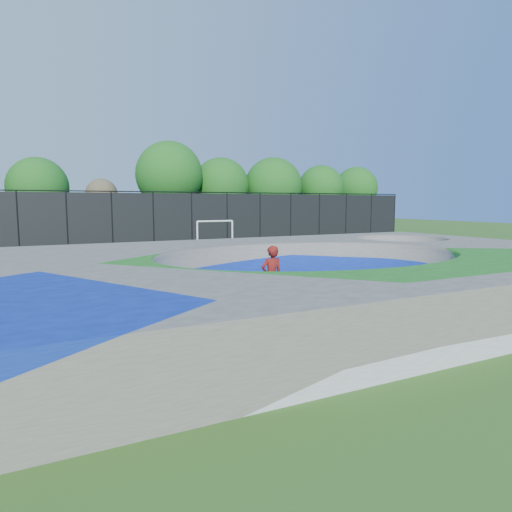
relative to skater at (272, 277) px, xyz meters
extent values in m
plane|color=#2B5517|center=(2.13, 0.93, -0.95)|extent=(120.00, 120.00, 0.00)
cube|color=gray|center=(2.13, 0.93, -0.20)|extent=(22.00, 14.00, 1.50)
imported|color=red|center=(0.00, 0.00, 0.00)|extent=(0.70, 0.46, 1.91)
cube|color=black|center=(0.00, 0.00, -0.93)|extent=(0.80, 0.31, 0.05)
cylinder|color=white|center=(4.60, 19.24, -0.03)|extent=(0.12, 0.12, 1.85)
cylinder|color=white|center=(7.37, 19.24, -0.03)|extent=(0.12, 0.12, 1.85)
cylinder|color=white|center=(5.99, 19.24, 0.89)|extent=(2.77, 0.12, 0.12)
cylinder|color=black|center=(-6.87, 21.93, 1.05)|extent=(0.09, 0.09, 4.00)
cylinder|color=black|center=(-3.87, 21.93, 1.05)|extent=(0.09, 0.09, 4.00)
cylinder|color=black|center=(-0.87, 21.93, 1.05)|extent=(0.09, 0.09, 4.00)
cylinder|color=black|center=(2.13, 21.93, 1.05)|extent=(0.09, 0.09, 4.00)
cylinder|color=black|center=(5.13, 21.93, 1.05)|extent=(0.09, 0.09, 4.00)
cylinder|color=black|center=(8.13, 21.93, 1.05)|extent=(0.09, 0.09, 4.00)
cylinder|color=black|center=(11.13, 21.93, 1.05)|extent=(0.09, 0.09, 4.00)
cylinder|color=black|center=(14.13, 21.93, 1.05)|extent=(0.09, 0.09, 4.00)
cylinder|color=black|center=(17.13, 21.93, 1.05)|extent=(0.09, 0.09, 4.00)
cylinder|color=black|center=(20.13, 21.93, 1.05)|extent=(0.09, 0.09, 4.00)
cylinder|color=black|center=(23.13, 21.93, 1.05)|extent=(0.09, 0.09, 4.00)
cylinder|color=black|center=(26.13, 21.93, 1.05)|extent=(0.09, 0.09, 4.00)
cube|color=black|center=(2.13, 21.93, 1.05)|extent=(48.00, 0.03, 3.80)
cylinder|color=black|center=(2.13, 21.93, 3.05)|extent=(48.00, 0.08, 0.08)
cylinder|color=#4D3126|center=(-5.42, 26.56, 0.39)|extent=(0.44, 0.44, 2.69)
sphere|color=#185B18|center=(-5.42, 26.56, 3.41)|extent=(4.48, 4.48, 4.48)
cylinder|color=#4D3126|center=(-0.61, 27.90, 0.44)|extent=(0.44, 0.44, 2.78)
sphere|color=brown|center=(-0.61, 27.90, 2.93)|extent=(2.60, 2.60, 2.60)
cylinder|color=#4D3126|center=(4.77, 26.46, 0.76)|extent=(0.44, 0.44, 3.43)
sphere|color=#185B18|center=(4.77, 26.46, 4.61)|extent=(5.67, 5.67, 5.67)
cylinder|color=#4D3126|center=(9.87, 27.27, 0.45)|extent=(0.44, 0.44, 2.81)
sphere|color=#185B18|center=(9.87, 27.27, 3.79)|extent=(5.15, 5.15, 5.15)
cylinder|color=#4D3126|center=(14.91, 26.41, 0.39)|extent=(0.44, 0.44, 2.68)
sphere|color=#185B18|center=(14.91, 26.41, 3.79)|extent=(5.48, 5.48, 5.48)
cylinder|color=#4D3126|center=(20.36, 26.32, 0.51)|extent=(0.44, 0.44, 2.92)
sphere|color=#185B18|center=(20.36, 26.32, 3.69)|extent=(4.59, 4.59, 4.59)
cylinder|color=#4D3126|center=(26.24, 27.98, 0.56)|extent=(0.44, 0.44, 3.02)
sphere|color=#185B18|center=(26.24, 27.98, 3.81)|extent=(4.65, 4.65, 4.65)
camera|label=1|loc=(-6.66, -11.92, 2.23)|focal=32.00mm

